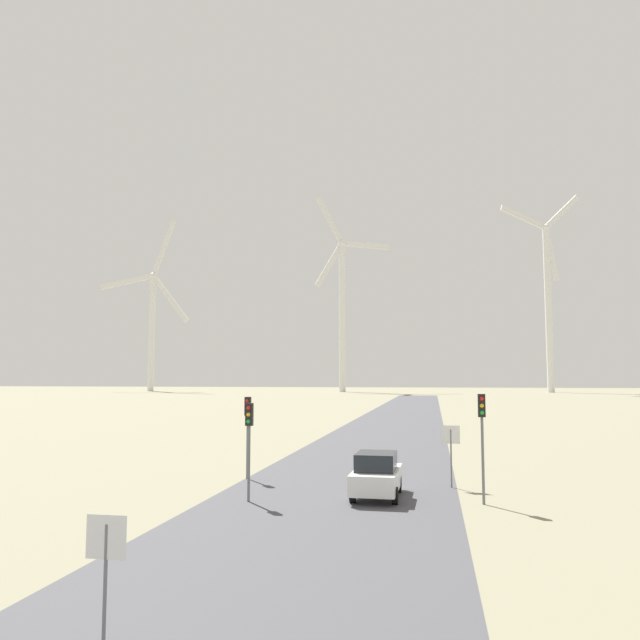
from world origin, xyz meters
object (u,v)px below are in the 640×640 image
at_px(stop_sign_near, 106,554).
at_px(stop_sign_far, 451,444).
at_px(wind_turbine_far_left, 152,318).
at_px(traffic_light_post_near_left, 249,429).
at_px(traffic_light_post_near_right, 482,423).
at_px(traffic_light_post_mid_left, 248,419).
at_px(wind_turbine_center, 548,293).
at_px(car_approaching, 377,475).
at_px(wind_turbine_left, 342,302).

height_order(stop_sign_near, stop_sign_far, stop_sign_far).
bearing_deg(wind_turbine_far_left, stop_sign_far, -60.89).
height_order(traffic_light_post_near_left, traffic_light_post_near_right, traffic_light_post_near_right).
relative_size(stop_sign_far, wind_turbine_far_left, 0.04).
bearing_deg(traffic_light_post_mid_left, traffic_light_post_near_left, -72.53).
height_order(traffic_light_post_mid_left, wind_turbine_center, wind_turbine_center).
bearing_deg(wind_turbine_center, traffic_light_post_near_right, -100.78).
bearing_deg(wind_turbine_far_left, traffic_light_post_mid_left, -63.24).
xyz_separation_m(stop_sign_far, wind_turbine_far_left, (-98.92, 177.65, 24.14)).
xyz_separation_m(traffic_light_post_mid_left, car_approaching, (6.60, -3.59, -1.98)).
bearing_deg(wind_turbine_left, stop_sign_near, -83.05).
height_order(traffic_light_post_near_right, wind_turbine_left, wind_turbine_left).
bearing_deg(traffic_light_post_near_left, traffic_light_post_mid_left, 107.47).
height_order(traffic_light_post_near_left, car_approaching, traffic_light_post_near_left).
relative_size(stop_sign_far, traffic_light_post_near_right, 0.64).
distance_m(traffic_light_post_mid_left, wind_turbine_center, 189.78).
bearing_deg(wind_turbine_center, stop_sign_near, -102.18).
height_order(traffic_light_post_near_right, car_approaching, traffic_light_post_near_right).
relative_size(wind_turbine_far_left, wind_turbine_left, 0.93).
xyz_separation_m(car_approaching, wind_turbine_left, (-27.61, 181.55, 29.47)).
height_order(stop_sign_far, traffic_light_post_mid_left, traffic_light_post_mid_left).
distance_m(stop_sign_near, car_approaching, 15.51).
bearing_deg(traffic_light_post_near_right, car_approaching, 171.29).
bearing_deg(wind_turbine_left, traffic_light_post_mid_left, -83.27).
bearing_deg(traffic_light_post_near_left, stop_sign_near, -84.52).
relative_size(traffic_light_post_near_left, traffic_light_post_mid_left, 0.98).
bearing_deg(wind_turbine_left, stop_sign_far, -80.25).
xyz_separation_m(traffic_light_post_near_left, car_approaching, (4.92, 1.75, -1.93)).
bearing_deg(traffic_light_post_mid_left, car_approaching, -28.52).
relative_size(stop_sign_far, car_approaching, 0.66).
height_order(stop_sign_far, traffic_light_post_near_right, traffic_light_post_near_right).
height_order(stop_sign_near, wind_turbine_center, wind_turbine_center).
xyz_separation_m(traffic_light_post_near_right, wind_turbine_left, (-31.81, 182.20, 27.28)).
bearing_deg(wind_turbine_left, traffic_light_post_near_right, -80.10).
bearing_deg(wind_turbine_far_left, wind_turbine_left, 0.83).
bearing_deg(wind_turbine_far_left, stop_sign_near, -64.77).
height_order(wind_turbine_far_left, wind_turbine_center, wind_turbine_center).
bearing_deg(traffic_light_post_near_left, wind_turbine_center, 76.61).
height_order(wind_turbine_left, wind_turbine_center, wind_turbine_center).
bearing_deg(wind_turbine_center, car_approaching, -102.06).
relative_size(stop_sign_near, traffic_light_post_near_left, 0.61).
xyz_separation_m(wind_turbine_left, wind_turbine_center, (67.21, 3.75, 1.80)).
xyz_separation_m(traffic_light_post_near_right, wind_turbine_far_left, (-100.04, 181.21, 22.96)).
height_order(traffic_light_post_mid_left, wind_turbine_far_left, wind_turbine_far_left).
height_order(traffic_light_post_near_left, wind_turbine_center, wind_turbine_center).
relative_size(traffic_light_post_near_right, traffic_light_post_mid_left, 1.08).
height_order(car_approaching, wind_turbine_left, wind_turbine_left).
distance_m(traffic_light_post_mid_left, wind_turbine_left, 181.30).
relative_size(traffic_light_post_near_right, car_approaching, 1.03).
relative_size(stop_sign_far, wind_turbine_left, 0.04).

